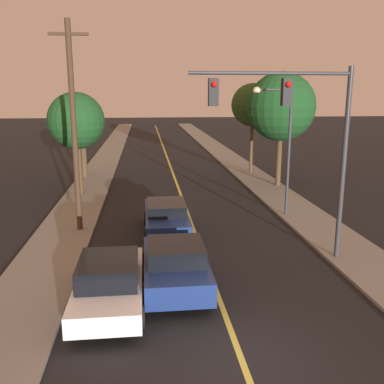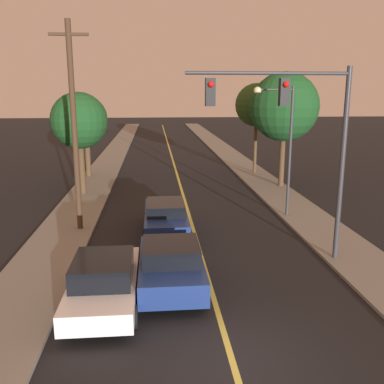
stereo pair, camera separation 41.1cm
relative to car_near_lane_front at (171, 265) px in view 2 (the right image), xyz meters
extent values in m
plane|color=black|center=(1.25, -3.94, -0.82)|extent=(200.00, 200.00, 0.00)
cube|color=black|center=(1.25, 32.06, -0.82)|extent=(8.92, 80.00, 0.01)
cube|color=#D1C14C|center=(1.25, 32.06, -0.81)|extent=(0.16, 76.00, 0.00)
cube|color=gray|center=(-4.46, 32.06, -0.76)|extent=(2.50, 80.00, 0.12)
cube|color=gray|center=(6.96, 32.06, -0.76)|extent=(2.50, 80.00, 0.12)
cube|color=navy|center=(0.00, 0.04, -0.11)|extent=(1.94, 4.15, 0.69)
cube|color=black|center=(0.00, -0.13, 0.49)|extent=(1.71, 1.87, 0.52)
cylinder|color=black|center=(-0.92, 1.32, -0.45)|extent=(0.22, 0.74, 0.74)
cylinder|color=black|center=(0.92, 1.32, -0.45)|extent=(0.22, 0.74, 0.74)
cylinder|color=black|center=(-0.92, -1.25, -0.45)|extent=(0.22, 0.74, 0.74)
cylinder|color=black|center=(0.92, -1.25, -0.45)|extent=(0.22, 0.74, 0.74)
cube|color=navy|center=(0.00, 5.51, -0.16)|extent=(1.80, 4.76, 0.71)
cube|color=black|center=(0.00, 5.32, 0.42)|extent=(1.59, 2.14, 0.46)
cylinder|color=black|center=(-0.86, 6.99, -0.52)|extent=(0.22, 0.61, 0.61)
cylinder|color=black|center=(0.86, 6.99, -0.52)|extent=(0.22, 0.61, 0.61)
cylinder|color=black|center=(-0.86, 4.04, -0.52)|extent=(0.22, 0.61, 0.61)
cylinder|color=black|center=(0.86, 4.04, -0.52)|extent=(0.22, 0.61, 0.61)
cube|color=white|center=(-1.96, -0.77, -0.23)|extent=(1.87, 4.61, 0.55)
cube|color=black|center=(-1.96, -0.95, 0.35)|extent=(1.65, 2.08, 0.61)
cylinder|color=black|center=(-2.85, 0.66, -0.51)|extent=(0.22, 0.63, 0.63)
cylinder|color=black|center=(-1.07, 0.66, -0.51)|extent=(0.22, 0.63, 0.63)
cylinder|color=black|center=(-2.85, -2.20, -0.51)|extent=(0.22, 0.63, 0.63)
cylinder|color=black|center=(-1.07, -2.20, -0.51)|extent=(0.22, 0.63, 0.63)
cylinder|color=#333338|center=(6.11, 1.83, 2.70)|extent=(0.18, 0.18, 6.80)
cylinder|color=#333338|center=(3.36, 1.83, 5.85)|extent=(5.51, 0.12, 0.12)
cube|color=black|center=(3.91, 1.83, 5.24)|extent=(0.32, 0.28, 0.90)
sphere|color=red|center=(3.91, 1.65, 5.48)|extent=(0.20, 0.20, 0.20)
cube|color=black|center=(1.43, 1.83, 5.24)|extent=(0.32, 0.28, 0.90)
sphere|color=red|center=(1.43, 1.65, 5.48)|extent=(0.20, 0.20, 0.20)
cylinder|color=#333338|center=(6.06, 7.49, 2.40)|extent=(0.14, 0.14, 6.21)
cylinder|color=#333338|center=(5.22, 7.49, 5.36)|extent=(1.69, 0.09, 0.09)
sphere|color=beige|center=(4.37, 7.49, 5.31)|extent=(0.36, 0.36, 0.36)
cylinder|color=#422D1E|center=(-3.81, 6.23, 3.71)|extent=(0.24, 0.24, 8.83)
cube|color=#422D1E|center=(-3.81, 6.23, 7.53)|extent=(1.60, 0.12, 0.12)
cylinder|color=#4C3823|center=(-4.78, 13.29, 0.88)|extent=(0.37, 0.37, 3.18)
sphere|color=#19471E|center=(-4.78, 13.29, 3.63)|extent=(3.31, 3.31, 3.31)
cylinder|color=#4C3823|center=(-5.23, 18.78, 0.86)|extent=(0.39, 0.39, 3.13)
sphere|color=#19471E|center=(-5.23, 18.78, 3.50)|extent=(3.05, 3.05, 3.05)
cylinder|color=#4C3823|center=(7.77, 14.28, 1.07)|extent=(0.34, 0.34, 3.54)
sphere|color=#19471E|center=(7.77, 14.28, 4.36)|extent=(4.34, 4.34, 4.34)
cylinder|color=#4C3823|center=(7.16, 19.11, 1.27)|extent=(0.25, 0.25, 3.94)
sphere|color=#2D4C1E|center=(7.16, 19.11, 4.34)|extent=(3.16, 3.16, 3.16)
camera|label=1|loc=(-0.86, -12.40, 5.22)|focal=40.00mm
camera|label=2|loc=(-0.45, -12.44, 5.22)|focal=40.00mm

